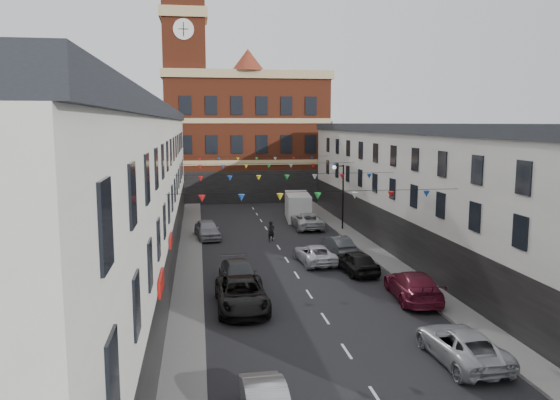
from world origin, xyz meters
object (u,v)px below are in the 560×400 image
car_right_b (461,345)px  pedestrian (271,231)px  car_left_d (239,274)px  white_van (298,206)px  street_lamp (340,188)px  car_left_c (242,294)px  car_right_d (356,262)px  car_right_e (337,244)px  car_right_c (413,286)px  car_right_f (307,221)px  moving_car (315,254)px  car_left_e (207,229)px

car_right_b → pedestrian: pedestrian is taller
car_left_d → car_right_b: car_left_d is taller
car_right_b → white_van: white_van is taller
street_lamp → car_left_c: 22.76m
car_left_d → pedestrian: (3.58, 12.04, 0.12)m
pedestrian → car_right_d: bearing=-89.6°
car_left_d → car_right_e: bearing=38.1°
car_right_c → car_right_f: size_ratio=1.02×
moving_car → car_right_b: bearing=95.2°
car_left_e → car_right_d: 15.47m
car_left_c → car_right_f: size_ratio=1.06×
car_right_e → car_right_f: size_ratio=0.73×
car_left_d → car_right_f: size_ratio=0.93×
car_left_c → car_right_c: bearing=0.2°
moving_car → street_lamp: bearing=-116.8°
car_right_b → pedestrian: size_ratio=2.99×
car_right_f → white_van: white_van is taller
car_left_e → car_right_f: bearing=11.7°
car_right_d → white_van: (-0.10, 20.44, 0.55)m
car_right_d → moving_car: bearing=-62.3°
car_left_c → car_right_c: car_right_c is taller
car_right_b → car_right_f: size_ratio=0.94×
car_left_c → car_left_e: size_ratio=1.22×
car_left_c → car_left_e: (-1.47, 18.11, 0.00)m
car_right_b → car_right_f: bearing=-90.3°
pedestrian → car_left_c: bearing=-124.5°
car_right_b → car_right_e: (-0.26, 19.28, -0.05)m
car_left_c → car_right_d: 9.83m
car_right_b → car_left_e: bearing=-70.6°
moving_car → car_right_f: bearing=-102.8°
moving_car → pedestrian: (-2.08, 7.46, 0.18)m
car_right_b → moving_car: bearing=-82.5°
moving_car → white_van: bearing=-100.3°
moving_car → white_van: white_van is taller
street_lamp → car_left_c: (-10.58, -19.92, -3.11)m
car_right_b → car_right_c: 7.91m
car_right_e → car_right_d: bearing=79.6°
car_right_d → car_right_f: size_ratio=0.83×
car_left_d → white_van: white_van is taller
car_right_e → car_left_c: bearing=46.9°
car_left_e → moving_car: car_left_e is taller
car_left_e → car_left_c: bearing=-92.3°
car_left_c → car_right_e: 14.17m
car_right_b → car_right_d: car_right_d is taller
car_left_c → white_van: bearing=72.8°
car_right_f → street_lamp: bearing=155.2°
car_right_c → car_right_d: bearing=-68.9°
car_left_d → moving_car: size_ratio=1.05×
car_left_e → car_right_f: size_ratio=0.87×
car_right_c → car_right_e: 11.52m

